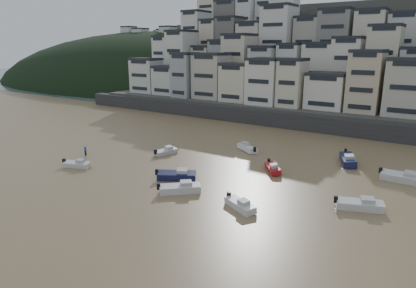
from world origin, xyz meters
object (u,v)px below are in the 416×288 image
Objects in this scene: boat_b at (240,203)px; boat_h at (247,147)px; person_blue at (85,150)px; boat_g at (403,177)px; boat_j at (77,163)px; boat_f at (166,151)px; boat_a at (180,187)px; boat_e at (273,168)px; boat_d at (360,203)px; boat_i at (348,158)px; boat_c at (177,174)px; person_pink at (274,166)px.

boat_h is at bearing 141.71° from boat_b.
boat_g is at bearing 18.86° from person_blue.
boat_b is at bearing -19.94° from boat_j.
boat_f is 14.61m from boat_h.
person_blue reaches higher than boat_a.
boat_h is at bearing 30.96° from boat_j.
boat_e is 17.96m from boat_g.
boat_g is at bearing 55.58° from boat_d.
boat_f is at bearing 150.51° from boat_d.
boat_d is 0.92× the size of boat_g.
boat_h reaches higher than boat_b.
boat_f is 0.86× the size of boat_h.
boat_f is at bearing -87.42° from boat_i.
boat_c is 28.04m from boat_i.
boat_a is at bearing -63.71° from boat_e.
boat_d is 1.16× the size of boat_e.
boat_d is 3.29× the size of person_blue.
boat_i is (16.95, 2.59, 0.17)m from boat_h.
boat_c is 1.27× the size of boat_f.
boat_a is at bearing -9.67° from person_blue.
boat_f is 13.93m from person_blue.
boat_d is at bearing -101.25° from boat_g.
boat_h is at bearing 138.74° from person_pink.
boat_h reaches higher than boat_j.
boat_c is 1.28× the size of boat_j.
person_pink reaches higher than boat_f.
person_blue is (-38.90, -20.76, -0.04)m from boat_i.
boat_a is 22.39m from boat_h.
boat_i is at bearing 14.86° from boat_j.
boat_b is at bearing -168.06° from boat_d.
boat_e is 19.48m from boat_f.
boat_j is 6.68m from person_blue.
boat_b is at bearing -106.49° from boat_f.
boat_e is at bearing 16.13° from boat_c.
boat_e is at bearing 22.38° from boat_a.
boat_h reaches higher than boat_f.
boat_a is 1.06× the size of boat_h.
boat_j is (-19.73, -0.95, -0.15)m from boat_a.
boat_j is at bearing 166.08° from boat_f.
boat_c is 14.57m from boat_e.
boat_c is at bearing 118.91° from boat_h.
boat_j is (-17.58, -23.23, -0.11)m from boat_h.
boat_f is 2.70× the size of person_pink.
boat_c is at bearing -62.00° from boat_i.
person_blue reaches higher than boat_c.
boat_h is at bearing 54.88° from boat_c.
boat_f is at bearing 92.95° from boat_a.
person_pink is at bearing 171.36° from boat_h.
boat_e is at bearing -158.53° from boat_g.
boat_c is 16.97m from boat_j.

